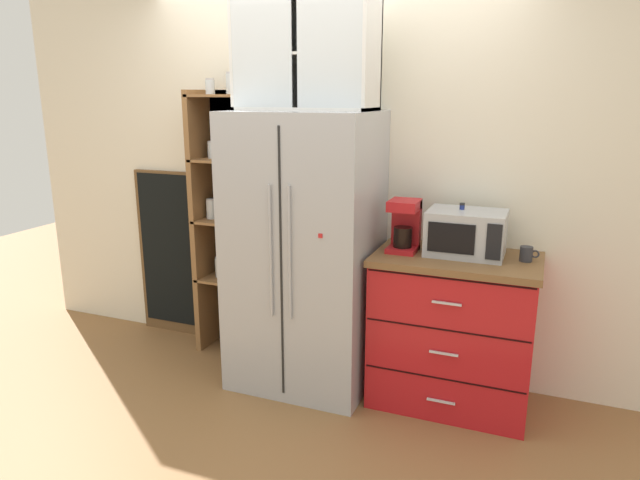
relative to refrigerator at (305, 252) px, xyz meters
name	(u,v)px	position (x,y,z in m)	size (l,w,h in m)	color
ground_plane	(306,377)	(0.00, 0.00, -0.87)	(10.60, 10.60, 0.00)	olive
wall_back_cream	(328,180)	(0.00, 0.40, 0.40)	(4.91, 0.10, 2.55)	silver
refrigerator	(305,252)	(0.00, 0.00, 0.00)	(0.87, 0.72, 1.74)	#ADAFB5
pantry_shelf_column	(231,218)	(-0.69, 0.27, 0.11)	(0.48, 0.32, 1.98)	brown
counter_cabinet	(453,330)	(0.93, 0.06, -0.41)	(0.95, 0.60, 0.93)	red
microwave	(466,233)	(0.97, 0.11, 0.19)	(0.44, 0.33, 0.26)	#ADAFB5
coffee_maker	(405,225)	(0.61, 0.07, 0.21)	(0.17, 0.20, 0.31)	red
mug_charcoal	(527,254)	(1.31, 0.10, 0.10)	(0.11, 0.07, 0.08)	#2D2D33
bottle_cobalt	(461,231)	(0.93, 0.14, 0.19)	(0.07, 0.07, 0.30)	navy
bottle_amber	(457,239)	(0.93, 0.03, 0.17)	(0.07, 0.07, 0.26)	brown
upper_cabinet	(307,55)	(0.00, 0.05, 1.19)	(0.83, 0.32, 0.64)	silver
chalkboard_menu	(173,253)	(-1.25, 0.33, -0.23)	(0.60, 0.04, 1.28)	brown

